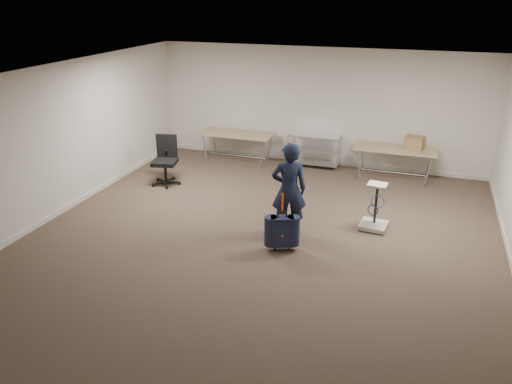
% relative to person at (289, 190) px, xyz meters
% --- Properties ---
extents(ground, '(9.00, 9.00, 0.00)m').
position_rel_person_xyz_m(ground, '(-0.38, -0.52, -0.84)').
color(ground, '#433528').
rests_on(ground, ground).
extents(room_shell, '(8.00, 9.00, 9.00)m').
position_rel_person_xyz_m(room_shell, '(-0.38, 0.86, -0.79)').
color(room_shell, beige).
rests_on(room_shell, ground).
extents(folding_table_left, '(1.80, 0.75, 0.73)m').
position_rel_person_xyz_m(folding_table_left, '(-2.28, 3.43, -0.16)').
color(folding_table_left, tan).
rests_on(folding_table_left, ground).
extents(folding_table_right, '(1.80, 0.75, 0.73)m').
position_rel_person_xyz_m(folding_table_right, '(1.52, 3.43, -0.16)').
color(folding_table_right, tan).
rests_on(folding_table_right, ground).
extents(wire_shelf, '(1.22, 0.47, 0.80)m').
position_rel_person_xyz_m(wire_shelf, '(-0.38, 3.68, -0.40)').
color(wire_shelf, silver).
rests_on(wire_shelf, ground).
extents(person, '(0.71, 0.59, 1.67)m').
position_rel_person_xyz_m(person, '(0.00, 0.00, 0.00)').
color(person, black).
rests_on(person, ground).
extents(suitcase, '(0.42, 0.33, 1.02)m').
position_rel_person_xyz_m(suitcase, '(0.07, -0.62, -0.49)').
color(suitcase, black).
rests_on(suitcase, ground).
extents(office_chair, '(0.65, 0.65, 1.08)m').
position_rel_person_xyz_m(office_chair, '(-3.22, 1.48, -0.51)').
color(office_chair, black).
rests_on(office_chair, ground).
extents(equipment_cart, '(0.52, 0.52, 0.86)m').
position_rel_person_xyz_m(equipment_cart, '(1.41, 0.70, -0.61)').
color(equipment_cart, silver).
rests_on(equipment_cart, ground).
extents(cardboard_box, '(0.46, 0.39, 0.29)m').
position_rel_person_xyz_m(cardboard_box, '(1.91, 3.49, 0.04)').
color(cardboard_box, '#885F3F').
rests_on(cardboard_box, folding_table_right).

